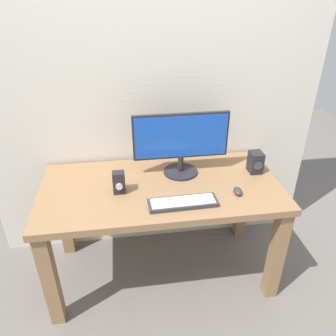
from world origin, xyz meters
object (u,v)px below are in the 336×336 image
at_px(desk, 161,201).
at_px(monitor, 181,141).
at_px(speaker_right, 255,162).
at_px(keyboard_primary, 183,203).
at_px(audio_controller, 119,183).
at_px(mouse, 238,191).

height_order(desk, monitor, monitor).
height_order(desk, speaker_right, speaker_right).
xyz_separation_m(keyboard_primary, speaker_right, (0.54, 0.30, 0.06)).
bearing_deg(desk, keyboard_primary, -65.81).
distance_m(speaker_right, audio_controller, 0.89).
bearing_deg(mouse, audio_controller, 174.90).
bearing_deg(desk, monitor, 44.17).
bearing_deg(mouse, monitor, 138.82).
bearing_deg(mouse, speaker_right, 54.75).
bearing_deg(desk, audio_controller, -171.08).
relative_size(keyboard_primary, audio_controller, 2.87).
distance_m(monitor, keyboard_primary, 0.42).
bearing_deg(audio_controller, monitor, 24.50).
relative_size(monitor, speaker_right, 4.31).
distance_m(keyboard_primary, speaker_right, 0.61).
bearing_deg(desk, mouse, -19.50).
bearing_deg(keyboard_primary, mouse, 10.12).
xyz_separation_m(desk, mouse, (0.44, -0.16, 0.14)).
relative_size(monitor, keyboard_primary, 1.53).
bearing_deg(keyboard_primary, audio_controller, 153.26).
relative_size(desk, mouse, 18.31).
xyz_separation_m(monitor, speaker_right, (0.49, -0.06, -0.15)).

